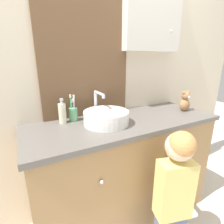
% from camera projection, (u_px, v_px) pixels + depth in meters
% --- Properties ---
extents(wall_back, '(3.20, 0.18, 2.50)m').
position_uv_depth(wall_back, '(110.00, 64.00, 1.47)').
color(wall_back, beige).
rests_on(wall_back, ground_plane).
extents(vanity_counter, '(1.48, 0.55, 0.89)m').
position_uv_depth(vanity_counter, '(125.00, 170.00, 1.46)').
color(vanity_counter, '#A37A4C').
rests_on(vanity_counter, ground_plane).
extents(sink_basin, '(0.32, 0.38, 0.21)m').
position_uv_depth(sink_basin, '(106.00, 117.00, 1.25)').
color(sink_basin, white).
rests_on(sink_basin, vanity_counter).
extents(toothbrush_holder, '(0.06, 0.06, 0.20)m').
position_uv_depth(toothbrush_holder, '(73.00, 113.00, 1.31)').
color(toothbrush_holder, '#66B27F').
rests_on(toothbrush_holder, vanity_counter).
extents(soap_dispenser, '(0.05, 0.05, 0.18)m').
position_uv_depth(soap_dispenser, '(62.00, 113.00, 1.25)').
color(soap_dispenser, beige).
rests_on(soap_dispenser, vanity_counter).
extents(child_figure, '(0.31, 0.44, 0.96)m').
position_uv_depth(child_figure, '(174.00, 189.00, 1.09)').
color(child_figure, slate).
rests_on(child_figure, ground_plane).
extents(teddy_bear, '(0.10, 0.08, 0.18)m').
position_uv_depth(teddy_bear, '(185.00, 102.00, 1.55)').
color(teddy_bear, '#9E7047').
rests_on(teddy_bear, vanity_counter).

